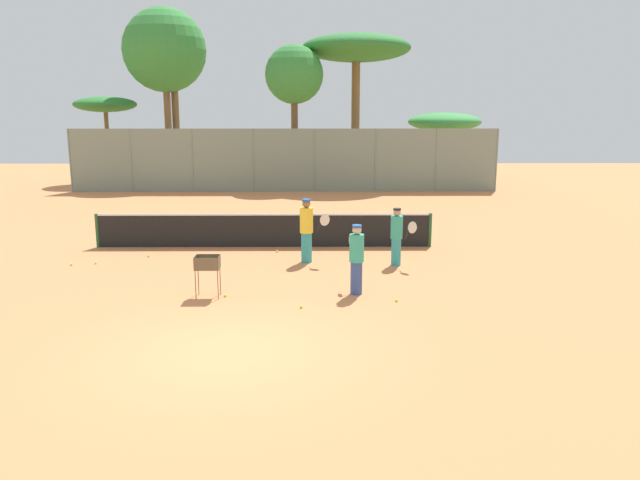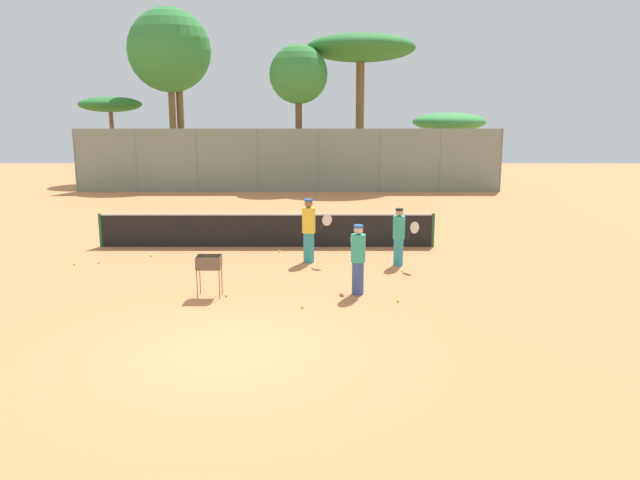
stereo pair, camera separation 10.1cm
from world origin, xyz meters
The scene contains 21 objects.
ground_plane centered at (0.00, 0.00, 0.00)m, with size 80.00×80.00×0.00m, color #D37F4C.
tennis_net centered at (0.00, 8.71, 0.56)m, with size 10.58×0.10×1.07m.
back_fence centered at (0.00, 22.37, 1.65)m, with size 22.52×0.08×3.30m.
tree_0 centered at (-7.01, 26.83, 7.58)m, with size 4.78×4.78×10.01m.
tree_1 centered at (-10.59, 26.68, 4.51)m, with size 3.60×3.60×5.01m.
tree_2 centered at (3.98, 26.11, 7.57)m, with size 6.18×6.18×8.45m.
tree_3 centered at (0.51, 24.42, 6.06)m, with size 3.18×3.18×7.73m.
tree_4 centered at (-6.63, 27.22, 7.16)m, with size 2.62×2.62×8.72m.
tree_5 centered at (9.35, 27.09, 3.51)m, with size 4.32×4.32×4.09m.
player_white_outfit centered at (2.56, 3.56, 0.86)m, with size 0.34×0.88×1.65m.
player_red_cap centered at (3.87, 6.31, 0.84)m, with size 0.70×0.67×1.61m.
player_yellow_shirt centered at (1.37, 6.70, 0.94)m, with size 0.89×0.47×1.81m.
ball_cart centered at (-0.88, 3.33, 0.74)m, with size 0.56×0.41×0.97m.
tennis_ball_0 centered at (-5.19, 6.34, 0.03)m, with size 0.07×0.07×0.07m, color #D1E54C.
tennis_ball_1 centered at (0.45, 7.96, 0.03)m, with size 0.07×0.07×0.07m, color #D1E54C.
tennis_ball_2 centered at (-3.31, 7.37, 0.03)m, with size 0.07×0.07×0.07m, color #D1E54C.
tennis_ball_3 centered at (3.44, 2.92, 0.03)m, with size 0.07×0.07×0.07m, color #D1E54C.
tennis_ball_4 centered at (1.30, 2.48, 0.03)m, with size 0.07×0.07×0.07m, color #D1E54C.
tennis_ball_5 centered at (-4.57, 6.51, 0.03)m, with size 0.07×0.07×0.07m, color #D1E54C.
tennis_ball_6 centered at (-0.49, 3.34, 0.03)m, with size 0.07×0.07×0.07m, color #D1E54C.
parked_car centered at (-4.73, 25.25, 0.66)m, with size 4.20×1.70×1.60m.
Camera 2 is at (1.68, -10.55, 4.25)m, focal length 35.00 mm.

